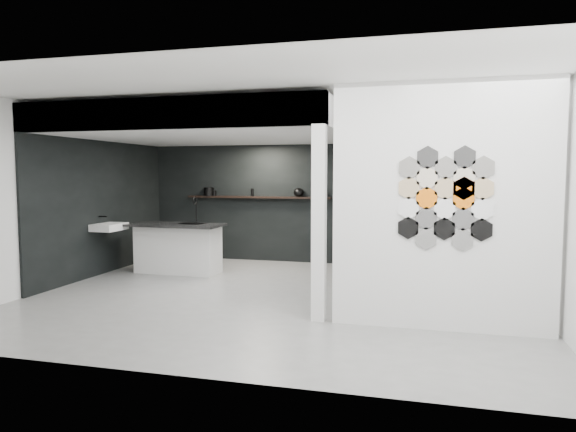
# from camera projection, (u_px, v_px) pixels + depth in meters

# --- Properties ---
(floor) EXTENTS (7.00, 6.00, 0.01)m
(floor) POSITION_uv_depth(u_px,v_px,m) (276.00, 297.00, 7.39)
(floor) COLOR slate
(partition_panel) EXTENTS (2.45, 0.15, 2.80)m
(partition_panel) POSITION_uv_depth(u_px,v_px,m) (442.00, 207.00, 5.75)
(partition_panel) COLOR silver
(partition_panel) RESTS_ON floor
(bay_clad_back) EXTENTS (4.40, 0.04, 2.35)m
(bay_clad_back) POSITION_uv_depth(u_px,v_px,m) (255.00, 203.00, 10.48)
(bay_clad_back) COLOR black
(bay_clad_back) RESTS_ON floor
(bay_clad_left) EXTENTS (0.04, 4.00, 2.35)m
(bay_clad_left) POSITION_uv_depth(u_px,v_px,m) (104.00, 207.00, 9.12)
(bay_clad_left) COLOR black
(bay_clad_left) RESTS_ON floor
(bulkhead) EXTENTS (4.40, 4.00, 0.40)m
(bulkhead) POSITION_uv_depth(u_px,v_px,m) (217.00, 127.00, 8.47)
(bulkhead) COLOR silver
(bulkhead) RESTS_ON corner_column
(corner_column) EXTENTS (0.16, 0.16, 2.35)m
(corner_column) POSITION_uv_depth(u_px,v_px,m) (319.00, 224.00, 6.12)
(corner_column) COLOR silver
(corner_column) RESTS_ON floor
(fascia_beam) EXTENTS (4.40, 0.16, 0.40)m
(fascia_beam) POSITION_uv_depth(u_px,v_px,m) (159.00, 113.00, 6.62)
(fascia_beam) COLOR silver
(fascia_beam) RESTS_ON corner_column
(wall_basin) EXTENTS (0.40, 0.60, 0.12)m
(wall_basin) POSITION_uv_depth(u_px,v_px,m) (109.00, 227.00, 8.90)
(wall_basin) COLOR silver
(wall_basin) RESTS_ON bay_clad_left
(display_shelf) EXTENTS (3.00, 0.15, 0.04)m
(display_shelf) POSITION_uv_depth(u_px,v_px,m) (258.00, 197.00, 10.34)
(display_shelf) COLOR black
(display_shelf) RESTS_ON bay_clad_back
(kitchen_island) EXTENTS (1.71, 0.80, 1.36)m
(kitchen_island) POSITION_uv_depth(u_px,v_px,m) (178.00, 247.00, 9.16)
(kitchen_island) COLOR silver
(kitchen_island) RESTS_ON floor
(stockpot) EXTENTS (0.26, 0.26, 0.17)m
(stockpot) POSITION_uv_depth(u_px,v_px,m) (209.00, 192.00, 10.60)
(stockpot) COLOR black
(stockpot) RESTS_ON display_shelf
(kettle) EXTENTS (0.26, 0.26, 0.17)m
(kettle) POSITION_uv_depth(u_px,v_px,m) (299.00, 192.00, 10.12)
(kettle) COLOR black
(kettle) RESTS_ON display_shelf
(glass_bowl) EXTENTS (0.14, 0.14, 0.09)m
(glass_bowl) POSITION_uv_depth(u_px,v_px,m) (323.00, 195.00, 10.00)
(glass_bowl) COLOR gray
(glass_bowl) RESTS_ON display_shelf
(glass_vase) EXTENTS (0.12, 0.12, 0.13)m
(glass_vase) POSITION_uv_depth(u_px,v_px,m) (323.00, 194.00, 10.00)
(glass_vase) COLOR gray
(glass_vase) RESTS_ON display_shelf
(bottle_dark) EXTENTS (0.07, 0.07, 0.15)m
(bottle_dark) POSITION_uv_depth(u_px,v_px,m) (252.00, 192.00, 10.36)
(bottle_dark) COLOR black
(bottle_dark) RESTS_ON display_shelf
(utensil_cup) EXTENTS (0.09, 0.09, 0.11)m
(utensil_cup) POSITION_uv_depth(u_px,v_px,m) (214.00, 193.00, 10.57)
(utensil_cup) COLOR black
(utensil_cup) RESTS_ON display_shelf
(hex_tile_cluster) EXTENTS (1.04, 0.02, 1.16)m
(hex_tile_cluster) POSITION_uv_depth(u_px,v_px,m) (446.00, 198.00, 5.65)
(hex_tile_cluster) COLOR black
(hex_tile_cluster) RESTS_ON partition_panel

